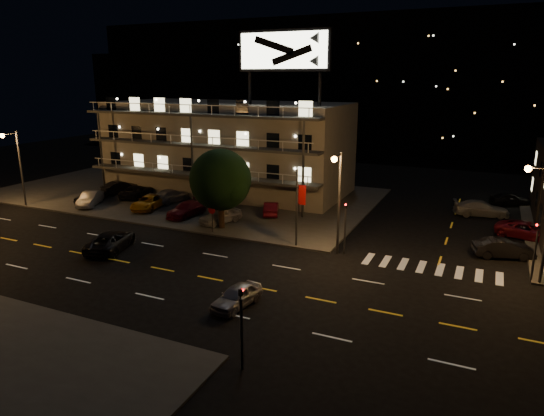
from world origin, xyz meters
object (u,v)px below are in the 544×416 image
at_px(tree, 220,181).
at_px(lot_car_4, 220,215).
at_px(road_car_east, 237,296).
at_px(road_car_west, 111,241).
at_px(side_car_0, 503,248).
at_px(lot_car_2, 149,202).
at_px(lot_car_7, 171,196).

relative_size(tree, lot_car_4, 1.69).
relative_size(lot_car_4, road_car_east, 1.11).
height_order(tree, road_car_west, tree).
xyz_separation_m(side_car_0, road_car_west, (-28.47, -11.11, 0.02)).
height_order(side_car_0, road_car_east, side_car_0).
distance_m(lot_car_2, road_car_east, 24.28).
bearing_deg(lot_car_7, road_car_east, 143.83).
bearing_deg(tree, side_car_0, 6.63).
xyz_separation_m(lot_car_2, road_car_east, (18.75, -15.43, -0.17)).
relative_size(tree, road_car_west, 1.34).
bearing_deg(road_car_east, lot_car_2, 148.75).
bearing_deg(tree, road_car_east, -56.27).
bearing_deg(lot_car_2, road_car_west, -76.22).
height_order(lot_car_2, lot_car_4, lot_car_4).
bearing_deg(lot_car_4, road_car_west, -92.08).
relative_size(lot_car_7, side_car_0, 1.10).
relative_size(lot_car_2, lot_car_7, 1.00).
bearing_deg(lot_car_2, lot_car_7, 72.69).
relative_size(lot_car_2, road_car_west, 0.90).
bearing_deg(tree, lot_car_2, 166.05).
bearing_deg(lot_car_2, tree, -24.29).
xyz_separation_m(lot_car_7, road_car_east, (18.34, -18.76, -0.20)).
height_order(tree, lot_car_4, tree).
xyz_separation_m(tree, side_car_0, (23.24, 2.70, -3.69)).
bearing_deg(road_car_east, road_car_west, 170.19).
height_order(tree, road_car_east, tree).
bearing_deg(tree, lot_car_4, 123.34).
relative_size(side_car_0, road_car_west, 0.82).
relative_size(lot_car_4, lot_car_7, 0.87).
xyz_separation_m(lot_car_4, road_car_east, (9.44, -14.15, -0.22)).
bearing_deg(lot_car_2, road_car_east, -49.80).
distance_m(lot_car_2, road_car_west, 11.97).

